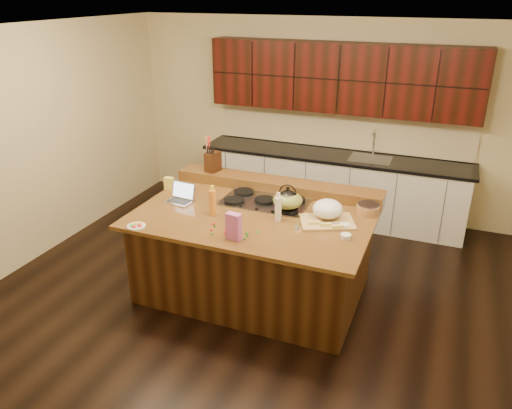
% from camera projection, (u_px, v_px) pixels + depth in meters
% --- Properties ---
extents(room, '(5.52, 5.02, 2.72)m').
position_uv_depth(room, '(254.00, 174.00, 4.93)').
color(room, black).
rests_on(room, ground).
extents(island, '(2.40, 1.60, 0.92)m').
position_uv_depth(island, '(254.00, 253.00, 5.28)').
color(island, black).
rests_on(island, ground).
extents(back_ledge, '(2.40, 0.30, 0.12)m').
position_uv_depth(back_ledge, '(277.00, 185.00, 5.67)').
color(back_ledge, black).
rests_on(back_ledge, island).
extents(cooktop, '(0.92, 0.52, 0.05)m').
position_uv_depth(cooktop, '(265.00, 201.00, 5.35)').
color(cooktop, gray).
rests_on(cooktop, island).
extents(back_counter, '(3.70, 0.66, 2.40)m').
position_uv_depth(back_counter, '(335.00, 150.00, 6.86)').
color(back_counter, silver).
rests_on(back_counter, ground).
extents(kettle, '(0.24, 0.24, 0.19)m').
position_uv_depth(kettle, '(288.00, 199.00, 5.09)').
color(kettle, black).
rests_on(kettle, cooktop).
extents(green_bowl, '(0.38, 0.38, 0.17)m').
position_uv_depth(green_bowl, '(288.00, 200.00, 5.09)').
color(green_bowl, olive).
rests_on(green_bowl, cooktop).
extents(laptop, '(0.31, 0.25, 0.20)m').
position_uv_depth(laptop, '(181.00, 196.00, 5.38)').
color(laptop, '#B7B7BC').
rests_on(laptop, island).
extents(oil_bottle, '(0.08, 0.08, 0.27)m').
position_uv_depth(oil_bottle, '(213.00, 203.00, 5.01)').
color(oil_bottle, orange).
rests_on(oil_bottle, island).
extents(vinegar_bottle, '(0.08, 0.08, 0.25)m').
position_uv_depth(vinegar_bottle, '(278.00, 209.00, 4.89)').
color(vinegar_bottle, silver).
rests_on(vinegar_bottle, island).
extents(wooden_tray, '(0.62, 0.55, 0.21)m').
position_uv_depth(wooden_tray, '(328.00, 212.00, 4.91)').
color(wooden_tray, tan).
rests_on(wooden_tray, island).
extents(ramekin_a, '(0.11, 0.11, 0.04)m').
position_uv_depth(ramekin_a, '(346.00, 236.00, 4.58)').
color(ramekin_a, white).
rests_on(ramekin_a, island).
extents(ramekin_b, '(0.13, 0.13, 0.04)m').
position_uv_depth(ramekin_b, '(335.00, 213.00, 5.05)').
color(ramekin_b, white).
rests_on(ramekin_b, island).
extents(ramekin_c, '(0.13, 0.13, 0.04)m').
position_uv_depth(ramekin_c, '(345.00, 226.00, 4.78)').
color(ramekin_c, white).
rests_on(ramekin_c, island).
extents(strainer_bowl, '(0.29, 0.29, 0.09)m').
position_uv_depth(strainer_bowl, '(368.00, 210.00, 5.08)').
color(strainer_bowl, '#996B3F').
rests_on(strainer_bowl, island).
extents(kitchen_timer, '(0.10, 0.10, 0.07)m').
position_uv_depth(kitchen_timer, '(298.00, 225.00, 4.76)').
color(kitchen_timer, silver).
rests_on(kitchen_timer, island).
extents(pink_bag, '(0.15, 0.09, 0.26)m').
position_uv_depth(pink_bag, '(234.00, 226.00, 4.53)').
color(pink_bag, '#BC58A0').
rests_on(pink_bag, island).
extents(candy_plate, '(0.22, 0.22, 0.01)m').
position_uv_depth(candy_plate, '(136.00, 226.00, 4.82)').
color(candy_plate, white).
rests_on(candy_plate, island).
extents(package_box, '(0.11, 0.08, 0.14)m').
position_uv_depth(package_box, '(169.00, 183.00, 5.68)').
color(package_box, '#DFCB4E').
rests_on(package_box, island).
extents(utensil_crock, '(0.13, 0.13, 0.14)m').
position_uv_depth(utensil_crock, '(209.00, 165.00, 5.91)').
color(utensil_crock, white).
rests_on(utensil_crock, back_ledge).
extents(knife_block, '(0.16, 0.21, 0.23)m').
position_uv_depth(knife_block, '(213.00, 162.00, 5.88)').
color(knife_block, black).
rests_on(knife_block, back_ledge).
extents(gumdrop_0, '(0.02, 0.02, 0.02)m').
position_uv_depth(gumdrop_0, '(214.00, 224.00, 4.86)').
color(gumdrop_0, red).
rests_on(gumdrop_0, island).
extents(gumdrop_1, '(0.02, 0.02, 0.02)m').
position_uv_depth(gumdrop_1, '(258.00, 232.00, 4.69)').
color(gumdrop_1, '#198C26').
rests_on(gumdrop_1, island).
extents(gumdrop_2, '(0.02, 0.02, 0.02)m').
position_uv_depth(gumdrop_2, '(225.00, 233.00, 4.68)').
color(gumdrop_2, red).
rests_on(gumdrop_2, island).
extents(gumdrop_3, '(0.02, 0.02, 0.02)m').
position_uv_depth(gumdrop_3, '(244.00, 239.00, 4.57)').
color(gumdrop_3, '#198C26').
rests_on(gumdrop_3, island).
extents(gumdrop_4, '(0.02, 0.02, 0.02)m').
position_uv_depth(gumdrop_4, '(225.00, 232.00, 4.70)').
color(gumdrop_4, red).
rests_on(gumdrop_4, island).
extents(gumdrop_5, '(0.02, 0.02, 0.02)m').
position_uv_depth(gumdrop_5, '(246.00, 233.00, 4.67)').
color(gumdrop_5, '#198C26').
rests_on(gumdrop_5, island).
extents(gumdrop_6, '(0.02, 0.02, 0.02)m').
position_uv_depth(gumdrop_6, '(212.00, 230.00, 4.74)').
color(gumdrop_6, red).
rests_on(gumdrop_6, island).
extents(gumdrop_7, '(0.02, 0.02, 0.02)m').
position_uv_depth(gumdrop_7, '(231.00, 229.00, 4.75)').
color(gumdrop_7, '#198C26').
rests_on(gumdrop_7, island).
extents(gumdrop_8, '(0.02, 0.02, 0.02)m').
position_uv_depth(gumdrop_8, '(228.00, 233.00, 4.67)').
color(gumdrop_8, red).
rests_on(gumdrop_8, island).
extents(gumdrop_9, '(0.02, 0.02, 0.02)m').
position_uv_depth(gumdrop_9, '(247.00, 236.00, 4.62)').
color(gumdrop_9, '#198C26').
rests_on(gumdrop_9, island).
extents(gumdrop_10, '(0.02, 0.02, 0.02)m').
position_uv_depth(gumdrop_10, '(231.00, 239.00, 4.57)').
color(gumdrop_10, red).
rests_on(gumdrop_10, island).
extents(gumdrop_11, '(0.02, 0.02, 0.02)m').
position_uv_depth(gumdrop_11, '(215.00, 226.00, 4.81)').
color(gumdrop_11, '#198C26').
rests_on(gumdrop_11, island).
extents(gumdrop_12, '(0.02, 0.02, 0.02)m').
position_uv_depth(gumdrop_12, '(213.00, 224.00, 4.85)').
color(gumdrop_12, red).
rests_on(gumdrop_12, island).
extents(gumdrop_13, '(0.02, 0.02, 0.02)m').
position_uv_depth(gumdrop_13, '(212.00, 234.00, 4.66)').
color(gumdrop_13, '#198C26').
rests_on(gumdrop_13, island).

